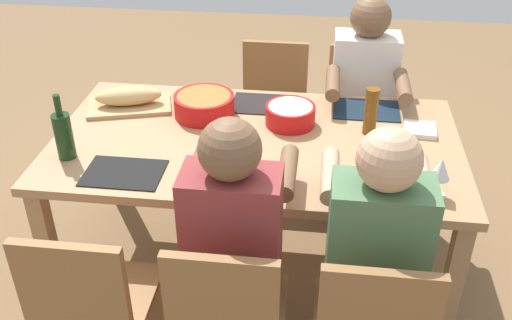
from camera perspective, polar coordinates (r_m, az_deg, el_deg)
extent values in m
plane|color=brown|center=(3.07, 0.00, -10.00)|extent=(8.00, 8.00, 0.00)
cube|color=#A87F56|center=(2.64, 0.00, 1.67)|extent=(1.82, 1.01, 0.04)
cube|color=#A87F56|center=(3.25, 16.03, -1.01)|extent=(0.07, 0.07, 0.70)
cube|color=#A87F56|center=(3.40, -13.44, 0.89)|extent=(0.07, 0.07, 0.70)
cube|color=#A87F56|center=(2.56, 18.37, -11.86)|extent=(0.07, 0.07, 0.70)
cube|color=#A87F56|center=(2.74, -19.38, -8.73)|extent=(0.07, 0.07, 0.70)
cube|color=olive|center=(2.24, -2.40, -14.35)|extent=(0.40, 0.40, 0.03)
cube|color=olive|center=(1.96, -3.41, -13.88)|extent=(0.38, 0.04, 0.40)
cube|color=olive|center=(2.54, -5.58, -14.70)|extent=(0.04, 0.04, 0.42)
cylinder|color=#2D2D38|center=(2.55, -3.32, -13.92)|extent=(0.11, 0.11, 0.45)
cylinder|color=#2D2D38|center=(2.53, 0.36, -14.26)|extent=(0.11, 0.11, 0.45)
cube|color=maroon|center=(2.08, -2.32, -7.70)|extent=(0.34, 0.20, 0.55)
cylinder|color=brown|center=(2.26, -5.58, -0.60)|extent=(0.07, 0.30, 0.07)
cylinder|color=brown|center=(2.21, 3.06, -1.18)|extent=(0.07, 0.30, 0.07)
sphere|color=brown|center=(1.87, -2.56, 1.04)|extent=(0.21, 0.21, 0.21)
cube|color=olive|center=(1.95, 11.72, -14.91)|extent=(0.38, 0.04, 0.40)
cylinder|color=#2D2D38|center=(2.53, 8.30, -14.80)|extent=(0.11, 0.11, 0.45)
cylinder|color=#2D2D38|center=(2.54, 12.02, -14.95)|extent=(0.11, 0.11, 0.45)
cube|color=#4C724C|center=(2.08, 11.60, -8.63)|extent=(0.34, 0.20, 0.55)
cylinder|color=tan|center=(2.21, 7.21, -1.45)|extent=(0.07, 0.30, 0.07)
cylinder|color=tan|center=(2.24, 15.90, -1.99)|extent=(0.07, 0.30, 0.07)
sphere|color=tan|center=(1.86, 12.81, 0.04)|extent=(0.21, 0.21, 0.21)
cube|color=olive|center=(3.43, 1.52, 3.85)|extent=(0.40, 0.40, 0.03)
cube|color=olive|center=(3.50, 1.87, 8.31)|extent=(0.38, 0.04, 0.40)
cube|color=olive|center=(3.39, 4.05, -1.04)|extent=(0.04, 0.04, 0.42)
cube|color=olive|center=(3.42, -1.65, -0.66)|extent=(0.04, 0.04, 0.42)
cube|color=olive|center=(3.68, 4.38, 1.84)|extent=(0.04, 0.04, 0.42)
cube|color=olive|center=(3.70, -0.88, 2.16)|extent=(0.04, 0.04, 0.42)
cube|color=olive|center=(3.42, 9.90, 3.31)|extent=(0.40, 0.40, 0.03)
cube|color=olive|center=(3.49, 10.15, 7.79)|extent=(0.38, 0.04, 0.40)
cube|color=olive|center=(3.41, 12.47, -1.58)|extent=(0.04, 0.04, 0.42)
cube|color=olive|center=(3.39, 6.75, -1.21)|extent=(0.04, 0.04, 0.42)
cube|color=olive|center=(3.70, 12.14, 1.32)|extent=(0.04, 0.04, 0.42)
cube|color=olive|center=(3.68, 6.87, 1.67)|extent=(0.04, 0.04, 0.42)
cylinder|color=#2D2D38|center=(3.35, 11.02, -1.77)|extent=(0.11, 0.11, 0.45)
cylinder|color=#2D2D38|center=(3.34, 8.29, -1.60)|extent=(0.11, 0.11, 0.45)
cube|color=white|center=(3.24, 10.39, 7.26)|extent=(0.34, 0.20, 0.55)
cylinder|color=brown|center=(2.97, 14.08, 6.95)|extent=(0.07, 0.30, 0.07)
cylinder|color=brown|center=(2.94, 7.46, 7.45)|extent=(0.07, 0.30, 0.07)
sphere|color=brown|center=(3.11, 11.06, 13.44)|extent=(0.21, 0.21, 0.21)
cube|color=olive|center=(2.35, -14.84, -12.82)|extent=(0.40, 0.40, 0.03)
cube|color=olive|center=(2.09, -17.35, -12.09)|extent=(0.38, 0.04, 0.40)
cube|color=olive|center=(2.68, -16.41, -13.23)|extent=(0.04, 0.04, 0.42)
cube|color=olive|center=(2.57, -9.18, -14.27)|extent=(0.04, 0.04, 0.42)
cylinder|color=red|center=(2.74, 3.34, 4.38)|extent=(0.23, 0.23, 0.09)
cylinder|color=beige|center=(2.73, 3.36, 4.94)|extent=(0.20, 0.20, 0.03)
cylinder|color=red|center=(2.82, -5.04, 5.31)|extent=(0.29, 0.29, 0.10)
cylinder|color=orange|center=(2.81, -5.08, 5.92)|extent=(0.25, 0.25, 0.04)
cube|color=tan|center=(2.97, -12.15, 5.14)|extent=(0.44, 0.32, 0.02)
ellipsoid|color=tan|center=(2.94, -12.27, 6.09)|extent=(0.34, 0.19, 0.09)
cylinder|color=#193819|center=(2.58, -18.13, 2.20)|extent=(0.08, 0.08, 0.20)
cylinder|color=#193819|center=(2.52, -18.68, 5.06)|extent=(0.03, 0.03, 0.09)
cylinder|color=brown|center=(2.68, 11.09, 4.65)|extent=(0.06, 0.06, 0.22)
cylinder|color=silver|center=(2.37, 17.04, -3.27)|extent=(0.07, 0.07, 0.01)
cylinder|color=silver|center=(2.35, 17.20, -2.46)|extent=(0.01, 0.01, 0.07)
cone|color=silver|center=(2.30, 17.51, -0.82)|extent=(0.08, 0.08, 0.08)
cube|color=maroon|center=(2.34, -1.03, -2.08)|extent=(0.32, 0.23, 0.01)
cube|color=black|center=(2.34, 11.23, -2.88)|extent=(0.32, 0.23, 0.01)
cube|color=black|center=(2.93, 0.83, 5.44)|extent=(0.32, 0.23, 0.01)
cube|color=#142333|center=(2.93, 10.64, 4.81)|extent=(0.32, 0.23, 0.01)
cube|color=black|center=(2.45, -12.69, -1.23)|extent=(0.32, 0.23, 0.01)
cube|color=white|center=(2.79, 15.63, 2.85)|extent=(0.15, 0.15, 0.02)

